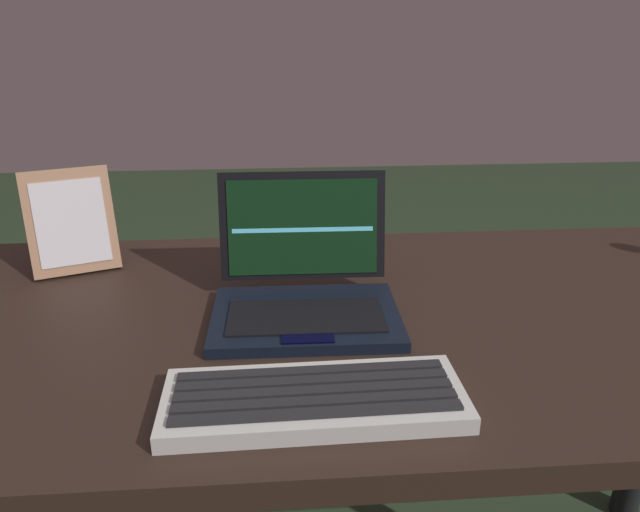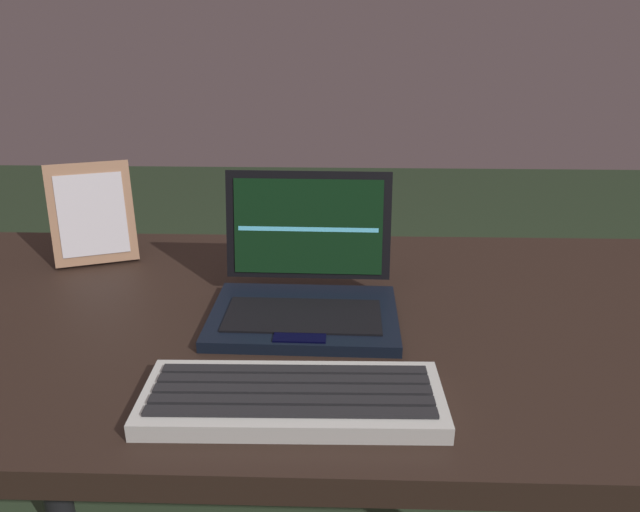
# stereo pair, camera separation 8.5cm
# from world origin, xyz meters

# --- Properties ---
(desk) EXTENTS (1.54, 0.68, 0.73)m
(desk) POSITION_xyz_m (0.00, 0.00, 0.63)
(desk) COLOR black
(desk) RESTS_ON ground
(laptop_front) EXTENTS (0.27, 0.23, 0.20)m
(laptop_front) POSITION_xyz_m (-0.09, 0.00, 0.77)
(laptop_front) COLOR black
(laptop_front) RESTS_ON desk
(external_keyboard) EXTENTS (0.34, 0.13, 0.03)m
(external_keyboard) POSITION_xyz_m (-0.10, -0.23, 0.75)
(external_keyboard) COLOR #BABCB6
(external_keyboard) RESTS_ON desk
(photo_frame) EXTENTS (0.15, 0.10, 0.18)m
(photo_frame) POSITION_xyz_m (-0.48, 0.20, 0.82)
(photo_frame) COLOR #946A4D
(photo_frame) RESTS_ON desk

